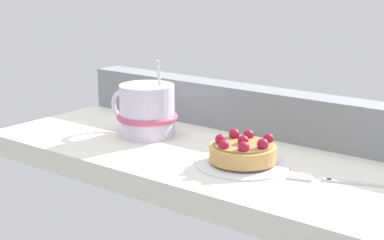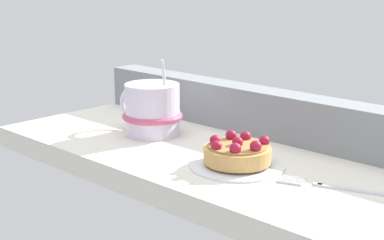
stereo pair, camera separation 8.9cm
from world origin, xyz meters
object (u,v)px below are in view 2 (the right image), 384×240
at_px(raspberry_tart, 237,152).
at_px(dessert_fork, 342,187).
at_px(dessert_plate, 237,164).
at_px(coffee_mug, 153,110).

height_order(raspberry_tart, dessert_fork, raspberry_tart).
bearing_deg(raspberry_tart, dessert_fork, 8.48).
relative_size(dessert_plate, coffee_mug, 1.02).
bearing_deg(coffee_mug, raspberry_tart, -9.61).
relative_size(raspberry_tart, coffee_mug, 0.71).
height_order(raspberry_tart, coffee_mug, coffee_mug).
xyz_separation_m(dessert_plate, dessert_fork, (0.15, 0.02, -0.00)).
bearing_deg(coffee_mug, dessert_plate, -9.58).
distance_m(raspberry_tart, dessert_fork, 0.16).
xyz_separation_m(raspberry_tart, dessert_fork, (0.15, 0.02, -0.02)).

